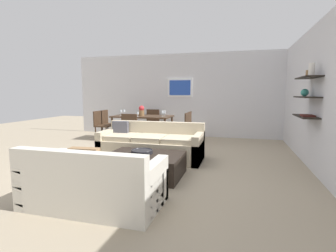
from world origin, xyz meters
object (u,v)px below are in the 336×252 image
(dining_table, at_px, (142,118))
(dining_chair_left_far, at_px, (108,122))
(wine_glass_left_far, at_px, (124,111))
(dining_chair_head, at_px, (152,121))
(sofa_beige, at_px, (151,145))
(wine_glass_foot, at_px, (137,113))
(loveseat_white, at_px, (93,183))
(dining_chair_left_near, at_px, (101,123))
(dining_chair_foot, at_px, (131,128))
(wine_glass_right_near, at_px, (162,112))
(dining_chair_right_near, at_px, (183,126))
(centerpiece_vase, at_px, (142,111))
(coffee_table, at_px, (145,165))
(wine_glass_right_far, at_px, (165,112))
(wine_glass_left_near, at_px, (121,111))
(dining_chair_right_far, at_px, (186,124))
(decorative_bowl, at_px, (142,151))

(dining_table, distance_m, dining_chair_left_far, 1.30)
(dining_table, xyz_separation_m, wine_glass_left_far, (-0.65, 0.11, 0.19))
(dining_chair_left_far, distance_m, dining_chair_head, 1.43)
(sofa_beige, bearing_deg, wine_glass_foot, 121.14)
(loveseat_white, xyz_separation_m, dining_chair_left_near, (-2.32, 4.21, 0.21))
(dining_table, relative_size, dining_chair_foot, 1.98)
(wine_glass_right_near, bearing_deg, dining_chair_head, 124.15)
(wine_glass_left_far, bearing_deg, wine_glass_right_near, -9.59)
(dining_chair_right_near, xyz_separation_m, wine_glass_right_near, (-0.62, 0.09, 0.37))
(wine_glass_foot, bearing_deg, centerpiece_vase, 93.00)
(dining_table, height_order, dining_chair_left_near, dining_chair_left_near)
(sofa_beige, bearing_deg, dining_chair_left_near, 141.51)
(coffee_table, bearing_deg, sofa_beige, 103.62)
(dining_chair_left_near, xyz_separation_m, dining_chair_head, (1.28, 1.05, 0.00))
(dining_chair_left_near, bearing_deg, wine_glass_left_far, 26.61)
(coffee_table, relative_size, wine_glass_right_far, 7.97)
(loveseat_white, bearing_deg, wine_glass_right_near, 95.13)
(dining_chair_head, xyz_separation_m, wine_glass_left_far, (-0.65, -0.74, 0.37))
(dining_chair_left_near, bearing_deg, wine_glass_left_near, 8.28)
(coffee_table, relative_size, dining_table, 0.74)
(wine_glass_right_near, relative_size, centerpiece_vase, 0.59)
(wine_glass_foot, distance_m, wine_glass_right_near, 0.71)
(sofa_beige, relative_size, dining_chair_right_far, 2.49)
(dining_chair_left_near, xyz_separation_m, wine_glass_left_far, (0.62, 0.31, 0.37))
(loveseat_white, height_order, dining_table, loveseat_white)
(loveseat_white, height_order, dining_chair_right_near, dining_chair_right_near)
(decorative_bowl, bearing_deg, dining_table, 110.94)
(coffee_table, bearing_deg, dining_table, 111.69)
(dining_chair_head, xyz_separation_m, wine_glass_right_near, (0.65, -0.96, 0.37))
(coffee_table, xyz_separation_m, dining_chair_head, (-1.24, 3.97, 0.31))
(sofa_beige, bearing_deg, dining_chair_head, 108.78)
(dining_chair_left_far, bearing_deg, dining_chair_foot, -39.57)
(dining_chair_left_near, bearing_deg, dining_chair_head, 39.57)
(loveseat_white, xyz_separation_m, dining_chair_right_near, (0.24, 4.21, 0.21))
(sofa_beige, height_order, centerpiece_vase, centerpiece_vase)
(wine_glass_right_near, bearing_deg, dining_table, 170.41)
(dining_chair_foot, height_order, dining_chair_right_near, same)
(coffee_table, height_order, wine_glass_right_far, wine_glass_right_far)
(dining_chair_left_far, relative_size, centerpiece_vase, 2.90)
(sofa_beige, xyz_separation_m, loveseat_white, (0.08, -2.43, 0.00))
(dining_chair_left_far, xyz_separation_m, dining_chair_right_near, (2.55, -0.40, 0.00))
(loveseat_white, xyz_separation_m, coffee_table, (0.20, 1.30, -0.10))
(sofa_beige, distance_m, dining_chair_left_far, 3.14)
(dining_chair_foot, height_order, wine_glass_foot, wine_glass_foot)
(coffee_table, bearing_deg, dining_chair_left_near, 130.81)
(wine_glass_right_far, bearing_deg, loveseat_white, -85.12)
(dining_chair_left_far, height_order, centerpiece_vase, centerpiece_vase)
(wine_glass_right_near, bearing_deg, sofa_beige, -80.60)
(dining_chair_foot, distance_m, dining_chair_right_near, 1.43)
(dining_chair_right_far, distance_m, wine_glass_left_far, 1.97)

